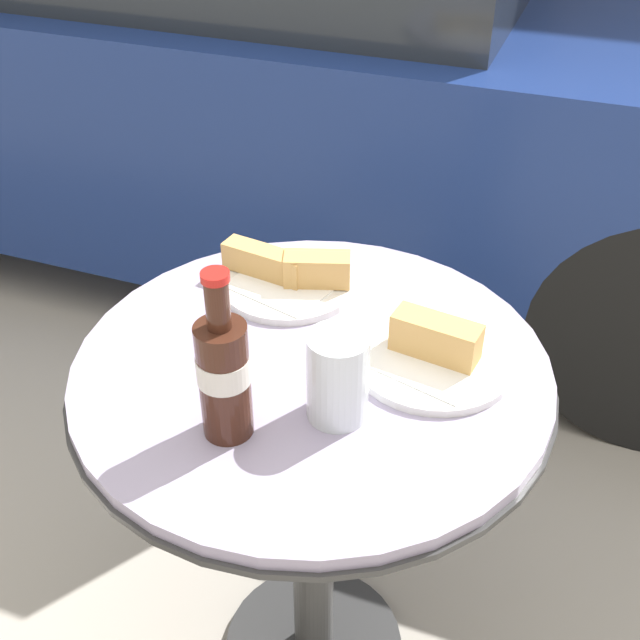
# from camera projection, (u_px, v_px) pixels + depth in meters

# --- Properties ---
(bistro_table) EXTENTS (0.68, 0.68, 0.70)m
(bistro_table) POSITION_uv_depth(u_px,v_px,m) (312.00, 440.00, 1.21)
(bistro_table) COLOR #333333
(bistro_table) RESTS_ON ground_plane
(cola_bottle_left) EXTENTS (0.07, 0.07, 0.24)m
(cola_bottle_left) POSITION_uv_depth(u_px,v_px,m) (224.00, 373.00, 0.96)
(cola_bottle_left) COLOR #3D1E14
(cola_bottle_left) RESTS_ON bistro_table
(drinking_glass) EXTENTS (0.08, 0.08, 0.12)m
(drinking_glass) POSITION_uv_depth(u_px,v_px,m) (338.00, 380.00, 1.00)
(drinking_glass) COLOR black
(drinking_glass) RESTS_ON bistro_table
(lunch_plate_near) EXTENTS (0.22, 0.22, 0.06)m
(lunch_plate_near) POSITION_uv_depth(u_px,v_px,m) (289.00, 275.00, 1.26)
(lunch_plate_near) COLOR white
(lunch_plate_near) RESTS_ON bistro_table
(lunch_plate_far) EXTENTS (0.23, 0.23, 0.07)m
(lunch_plate_far) POSITION_uv_depth(u_px,v_px,m) (434.00, 352.00, 1.11)
(lunch_plate_far) COLOR white
(lunch_plate_far) RESTS_ON bistro_table
(parked_car) EXTENTS (4.03, 1.76, 1.30)m
(parked_car) POSITION_uv_depth(u_px,v_px,m) (279.00, 36.00, 2.63)
(parked_car) COLOR navy
(parked_car) RESTS_ON ground_plane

